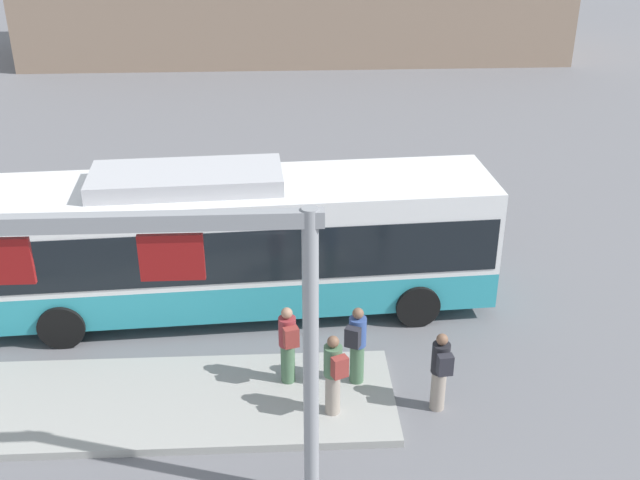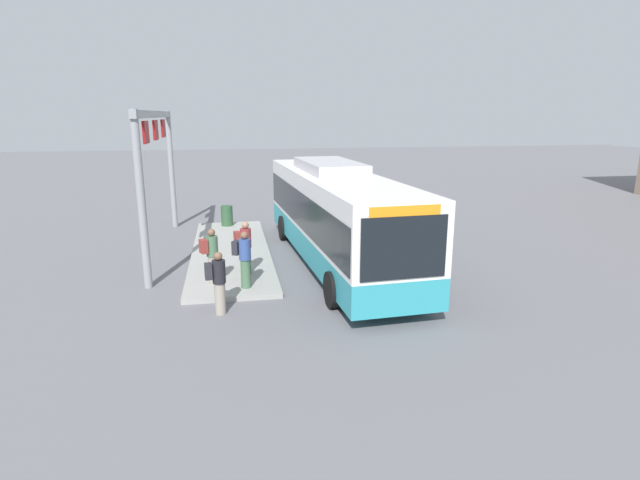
% 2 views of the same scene
% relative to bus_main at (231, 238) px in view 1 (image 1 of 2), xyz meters
% --- Properties ---
extents(ground_plane, '(120.00, 120.00, 0.00)m').
position_rel_bus_main_xyz_m(ground_plane, '(0.01, 0.00, -1.81)').
color(ground_plane, slate).
extents(platform_curb, '(10.00, 2.80, 0.16)m').
position_rel_bus_main_xyz_m(platform_curb, '(-1.75, -3.60, -1.73)').
color(platform_curb, '#9E9E99').
rests_on(platform_curb, ground).
extents(bus_main, '(11.89, 3.23, 3.46)m').
position_rel_bus_main_xyz_m(bus_main, '(0.00, 0.00, 0.00)').
color(bus_main, teal).
rests_on(bus_main, ground).
extents(person_boarding, '(0.38, 0.55, 1.67)m').
position_rel_bus_main_xyz_m(person_boarding, '(4.05, -3.95, -0.92)').
color(person_boarding, gray).
rests_on(person_boarding, ground).
extents(person_waiting_near, '(0.51, 0.60, 1.67)m').
position_rel_bus_main_xyz_m(person_waiting_near, '(2.56, -3.23, -0.76)').
color(person_waiting_near, '#476B4C').
rests_on(person_waiting_near, platform_curb).
extents(person_waiting_mid, '(0.44, 0.58, 1.67)m').
position_rel_bus_main_xyz_m(person_waiting_mid, '(1.23, -3.15, -0.76)').
color(person_waiting_mid, '#476B4C').
rests_on(person_waiting_mid, platform_curb).
extents(person_waiting_far, '(0.49, 0.60, 1.67)m').
position_rel_bus_main_xyz_m(person_waiting_far, '(2.05, -4.16, -0.76)').
color(person_waiting_far, gray).
rests_on(person_waiting_far, platform_curb).
extents(platform_sign_gantry, '(8.91, 0.24, 5.20)m').
position_rel_bus_main_xyz_m(platform_sign_gantry, '(-2.69, -6.07, 1.92)').
color(platform_sign_gantry, gray).
rests_on(platform_sign_gantry, ground).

